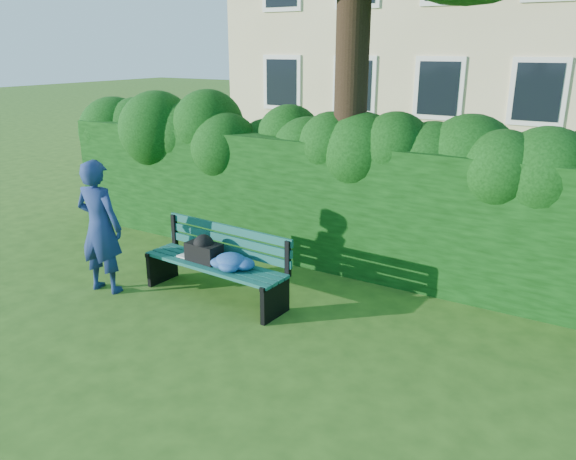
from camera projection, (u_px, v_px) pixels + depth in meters
The scene contains 4 objects.
ground at pixel (261, 322), 6.47m from camera, with size 80.00×80.00×0.00m, color #2D5118.
hedge at pixel (347, 204), 7.97m from camera, with size 10.00×1.00×1.80m.
park_bench at pixel (218, 260), 6.95m from camera, with size 2.01×0.67×0.89m.
man_reading at pixel (100, 227), 7.06m from camera, with size 0.63×0.41×1.72m, color navy.
Camera 1 is at (3.33, -4.79, 3.02)m, focal length 35.00 mm.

